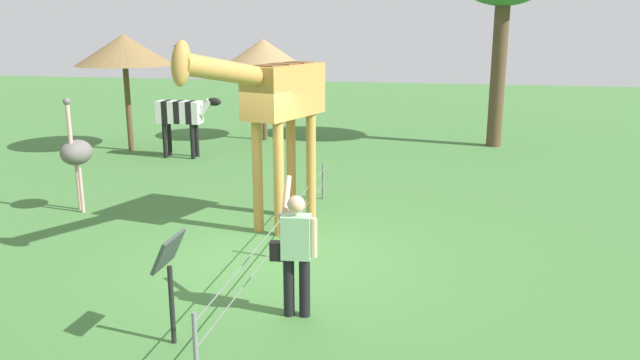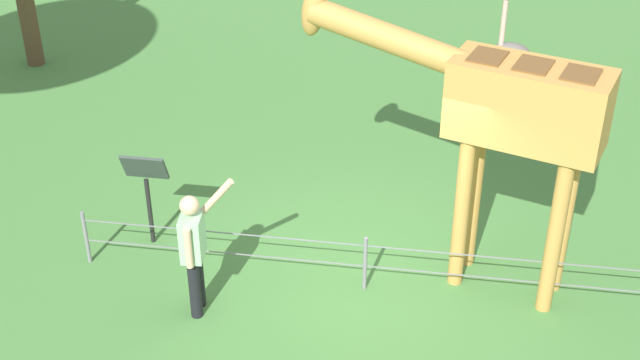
{
  "view_description": "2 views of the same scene",
  "coord_description": "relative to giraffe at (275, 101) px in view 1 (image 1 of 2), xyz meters",
  "views": [
    {
      "loc": [
        9.0,
        2.53,
        3.62
      ],
      "look_at": [
        0.86,
        0.93,
        1.53
      ],
      "focal_mm": 35.21,
      "sensor_mm": 36.0,
      "label": 1
    },
    {
      "loc": [
        -0.76,
        8.53,
        6.76
      ],
      "look_at": [
        0.57,
        -0.01,
        1.41
      ],
      "focal_mm": 49.44,
      "sensor_mm": 36.0,
      "label": 2
    }
  ],
  "objects": [
    {
      "name": "zebra",
      "position": [
        -5.49,
        -4.13,
        -1.14
      ],
      "size": [
        0.45,
        1.8,
        1.66
      ],
      "color": "black",
      "rests_on": "ground_plane"
    },
    {
      "name": "ostrich",
      "position": [
        -0.32,
        -4.08,
        -1.13
      ],
      "size": [
        0.7,
        0.56,
        2.25
      ],
      "color": "#CC9E93",
      "rests_on": "ground_plane"
    },
    {
      "name": "wire_fence",
      "position": [
        1.4,
        0.44,
        -1.9
      ],
      "size": [
        7.05,
        0.05,
        0.75
      ],
      "color": "slate",
      "rests_on": "ground_plane"
    },
    {
      "name": "shade_hut_near",
      "position": [
        -6.1,
        -6.02,
        0.55
      ],
      "size": [
        2.74,
        2.74,
        3.3
      ],
      "color": "brown",
      "rests_on": "ground_plane"
    },
    {
      "name": "giraffe",
      "position": [
        0.0,
        0.0,
        0.0
      ],
      "size": [
        3.61,
        1.6,
        3.41
      ],
      "color": "#BC8942",
      "rests_on": "ground_plane"
    },
    {
      "name": "visitor",
      "position": [
        3.28,
        1.12,
        -1.4
      ],
      "size": [
        0.61,
        0.58,
        1.73
      ],
      "color": "black",
      "rests_on": "ground_plane"
    },
    {
      "name": "shade_hut_far",
      "position": [
        -8.49,
        -2.67,
        0.4
      ],
      "size": [
        2.43,
        2.43,
        3.13
      ],
      "color": "brown",
      "rests_on": "ground_plane"
    },
    {
      "name": "ground_plane",
      "position": [
        1.4,
        0.3,
        -2.3
      ],
      "size": [
        60.0,
        60.0,
        0.0
      ],
      "primitive_type": "plane",
      "color": "#427538"
    },
    {
      "name": "info_sign",
      "position": [
        4.25,
        -0.11,
        -1.35
      ],
      "size": [
        0.56,
        0.21,
        1.32
      ],
      "color": "black",
      "rests_on": "ground_plane"
    }
  ]
}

